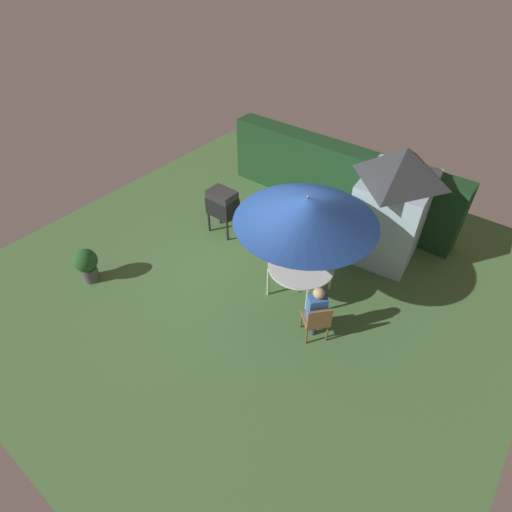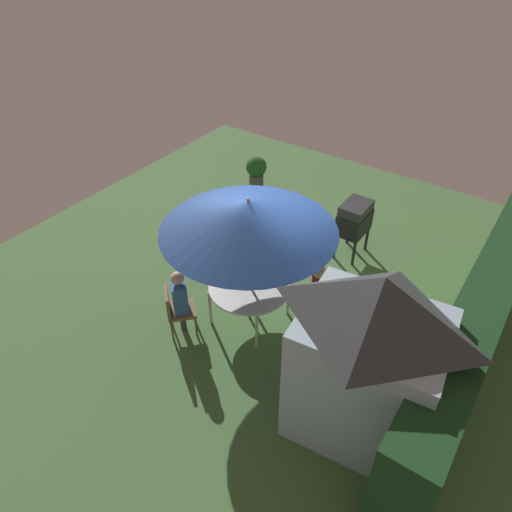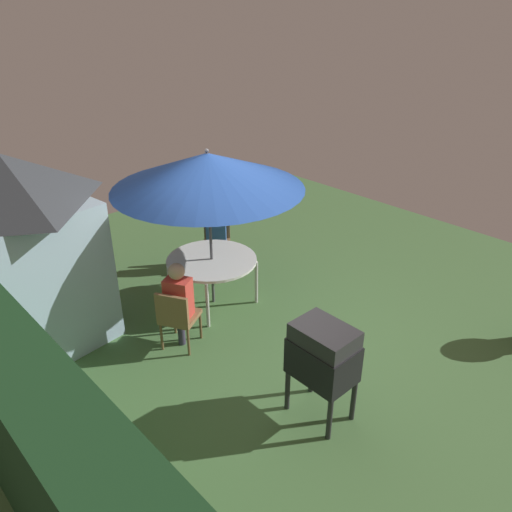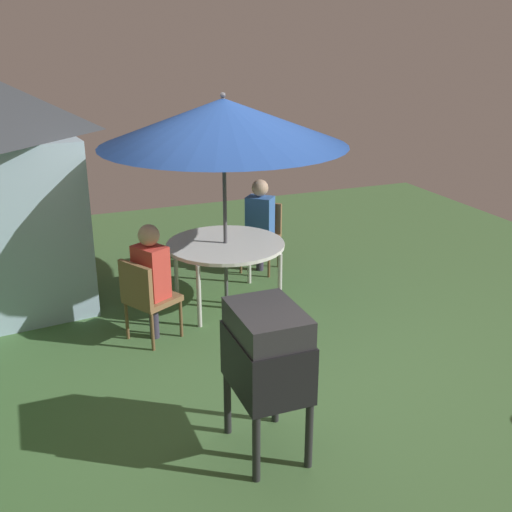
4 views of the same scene
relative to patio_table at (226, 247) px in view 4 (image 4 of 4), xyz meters
name	(u,v)px [view 4 (image 4 of 4)]	position (x,y,z in m)	size (l,w,h in m)	color
ground_plane	(272,339)	(-1.05, -0.15, -0.71)	(11.00, 11.00, 0.00)	#47703D
patio_table	(226,247)	(0.00, 0.00, 0.00)	(1.38, 1.38, 0.76)	white
patio_umbrella	(223,122)	(0.00, 0.00, 1.44)	(2.75, 2.75, 2.46)	#4C4C51
bbq_grill	(267,353)	(-2.71, 0.62, 0.14)	(0.70, 0.51, 1.20)	black
chair_near_shed	(146,295)	(-0.59, 1.08, -0.19)	(0.63, 0.63, 0.90)	olive
chair_far_side	(262,232)	(0.92, -0.84, -0.19)	(0.65, 0.65, 0.90)	olive
person_in_red	(151,269)	(-0.55, 1.00, 0.07)	(0.41, 0.37, 1.26)	#CC3D33
person_in_blue	(260,215)	(0.86, -0.78, 0.07)	(0.41, 0.41, 1.26)	#3866B2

